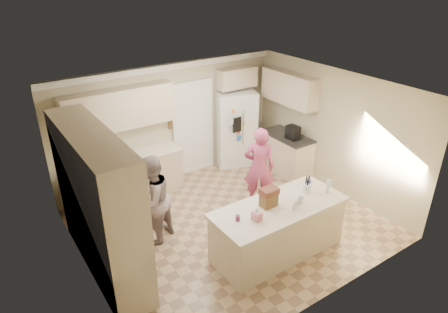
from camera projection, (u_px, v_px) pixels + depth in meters
floor at (230, 224)px, 7.57m from camera, size 5.20×4.60×0.02m
ceiling at (231, 90)px, 6.42m from camera, size 5.20×4.60×0.02m
wall_back at (170, 123)px, 8.71m from camera, size 5.20×0.02×2.60m
wall_front at (331, 228)px, 5.28m from camera, size 5.20×0.02×2.60m
wall_left at (81, 209)px, 5.68m from camera, size 0.02×4.60×2.60m
wall_right at (333, 131)px, 8.31m from camera, size 0.02×4.60×2.60m
crown_back at (167, 67)px, 8.13m from camera, size 5.20×0.08×0.12m
pantry_bank at (99, 204)px, 6.04m from camera, size 0.60×2.60×2.35m
back_base_cab at (130, 177)px, 8.28m from camera, size 2.20×0.60×0.88m
back_countertop at (127, 158)px, 8.07m from camera, size 2.24×0.63×0.04m
back_upper_cab at (119, 109)px, 7.73m from camera, size 2.20×0.35×0.80m
doorway_opening at (193, 129)px, 9.08m from camera, size 0.90×0.06×2.10m
doorway_casing at (194, 129)px, 9.05m from camera, size 1.02×0.03×2.22m
wall_frame_upper at (171, 112)px, 8.58m from camera, size 0.15×0.02×0.20m
wall_frame_lower at (172, 124)px, 8.70m from camera, size 0.15×0.02×0.20m
refrigerator at (235, 128)px, 9.51m from camera, size 1.08×0.96×1.80m
fridge_seam at (244, 133)px, 9.25m from camera, size 0.02×0.02×1.78m
fridge_dispenser at (237, 125)px, 9.02m from camera, size 0.22×0.03×0.35m
fridge_handle_l at (243, 127)px, 9.15m from camera, size 0.02×0.02×0.85m
fridge_handle_r at (247, 127)px, 9.20m from camera, size 0.02×0.02×0.85m
over_fridge_cab at (237, 78)px, 9.05m from camera, size 0.95×0.35×0.45m
right_base_cab at (286, 154)px, 9.28m from camera, size 0.60×1.20×0.88m
right_countertop at (288, 136)px, 9.07m from camera, size 0.63×1.24×0.04m
right_upper_cab at (289, 88)px, 8.82m from camera, size 0.35×1.50×0.70m
coffee_maker at (293, 132)px, 8.83m from camera, size 0.22×0.28×0.30m
island_base at (278, 230)px, 6.66m from camera, size 2.20×0.90×0.88m
island_top at (279, 207)px, 6.45m from camera, size 2.28×0.96×0.05m
utensil_crock at (307, 189)px, 6.78m from camera, size 0.13×0.13×0.15m
tissue_box at (257, 216)px, 6.06m from camera, size 0.13×0.13×0.14m
tissue_plume at (257, 210)px, 6.01m from camera, size 0.08×0.08×0.08m
dollhouse_body at (269, 200)px, 6.39m from camera, size 0.26×0.18×0.22m
dollhouse_roof at (269, 191)px, 6.32m from camera, size 0.28×0.20×0.10m
jam_jar at (238, 218)px, 6.06m from camera, size 0.07×0.07×0.09m
greeting_card_a at (295, 204)px, 6.34m from camera, size 0.12×0.06×0.16m
greeting_card_b at (300, 200)px, 6.45m from camera, size 0.12×0.05×0.16m
water_bottle at (328, 186)px, 6.76m from camera, size 0.07×0.07×0.24m
shaker_salt at (307, 183)px, 7.00m from camera, size 0.05×0.05×0.09m
shaker_pepper at (309, 182)px, 7.04m from camera, size 0.05×0.05×0.09m
teen_boy at (152, 200)px, 6.79m from camera, size 0.99×0.92×1.64m
teen_girl at (259, 167)px, 7.84m from camera, size 0.72×0.69×1.67m
fridge_magnets at (244, 133)px, 9.24m from camera, size 0.76×0.02×1.44m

